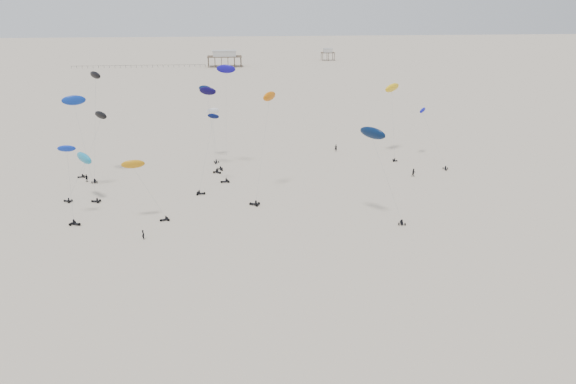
{
  "coord_description": "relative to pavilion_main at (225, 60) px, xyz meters",
  "views": [
    {
      "loc": [
        -10.51,
        -5.73,
        39.45
      ],
      "look_at": [
        0.0,
        88.0,
        7.0
      ],
      "focal_mm": 35.0,
      "sensor_mm": 36.0,
      "label": 1
    }
  ],
  "objects": [
    {
      "name": "rig_14",
      "position": [
        7.55,
        -242.4,
        10.98
      ],
      "size": [
        7.09,
        12.77,
        22.07
      ],
      "rotation": [
        0.0,
        0.0,
        1.19
      ],
      "color": "black",
      "rests_on": "ground"
    },
    {
      "name": "spectator_3",
      "position": [
        29.12,
        -209.04,
        -4.22
      ],
      "size": [
        0.84,
        0.59,
        2.28
      ],
      "primitive_type": "imported",
      "rotation": [
        0.0,
        0.0,
        3.17
      ],
      "color": "black",
      "rests_on": "ground"
    },
    {
      "name": "spectator_1",
      "position": [
        42.9,
        -233.84,
        -4.22
      ],
      "size": [
        1.13,
        0.7,
        2.24
      ],
      "primitive_type": "imported",
      "rotation": [
        0.0,
        0.0,
        6.34
      ],
      "color": "black",
      "rests_on": "ground"
    },
    {
      "name": "pavilion_main",
      "position": [
        0.0,
        0.0,
        0.0
      ],
      "size": [
        21.0,
        13.0,
        9.8
      ],
      "color": "brown",
      "rests_on": "ground"
    },
    {
      "name": "rig_1",
      "position": [
        -29.58,
        -226.34,
        13.06
      ],
      "size": [
        4.11,
        8.41,
        24.45
      ],
      "rotation": [
        0.0,
        0.0,
        6.35
      ],
      "color": "black",
      "rests_on": "ground"
    },
    {
      "name": "rig_4",
      "position": [
        -4.56,
        -215.9,
        9.23
      ],
      "size": [
        6.14,
        13.33,
        20.12
      ],
      "rotation": [
        0.0,
        0.0,
        3.52
      ],
      "color": "black",
      "rests_on": "ground"
    },
    {
      "name": "rig_6",
      "position": [
        -29.41,
        -253.83,
        3.16
      ],
      "size": [
        3.92,
        6.12,
        14.34
      ],
      "rotation": [
        0.0,
        0.0,
        4.28
      ],
      "color": "black",
      "rests_on": "ground"
    },
    {
      "name": "rig_0",
      "position": [
        -3.73,
        -212.27,
        4.53
      ],
      "size": [
        4.05,
        9.65,
        13.36
      ],
      "rotation": [
        0.0,
        0.0,
        3.0
      ],
      "color": "black",
      "rests_on": "ground"
    },
    {
      "name": "rig_10",
      "position": [
        -4.94,
        -237.48,
        3.45
      ],
      "size": [
        5.87,
        10.04,
        16.53
      ],
      "rotation": [
        0.0,
        0.0,
        4.68
      ],
      "color": "black",
      "rests_on": "ground"
    },
    {
      "name": "rig_8",
      "position": [
        -30.96,
        -237.18,
        12.03
      ],
      "size": [
        7.71,
        10.4,
        21.24
      ],
      "rotation": [
        0.0,
        0.0,
        1.42
      ],
      "color": "black",
      "rests_on": "ground"
    },
    {
      "name": "rig_5",
      "position": [
        -4.25,
        -221.83,
        10.59
      ],
      "size": [
        5.23,
        8.59,
        20.01
      ],
      "rotation": [
        0.0,
        0.0,
        3.97
      ],
      "color": "black",
      "rests_on": "ground"
    },
    {
      "name": "pavilion_small",
      "position": [
        70.0,
        30.0,
        -0.74
      ],
      "size": [
        9.0,
        7.0,
        8.0
      ],
      "color": "brown",
      "rests_on": "ground"
    },
    {
      "name": "ground_plane",
      "position": [
        10.0,
        -150.0,
        -4.22
      ],
      "size": [
        900.0,
        900.0,
        0.0
      ],
      "primitive_type": "plane",
      "color": "beige"
    },
    {
      "name": "rig_11",
      "position": [
        -16.67,
        -254.72,
        4.49
      ],
      "size": [
        8.49,
        3.4,
        11.99
      ],
      "rotation": [
        0.0,
        0.0,
        1.94
      ],
      "color": "black",
      "rests_on": "ground"
    },
    {
      "name": "rig_3",
      "position": [
        51.26,
        -219.5,
        4.17
      ],
      "size": [
        4.23,
        17.5,
        18.07
      ],
      "rotation": [
        0.0,
        0.0,
        2.88
      ],
      "color": "black",
      "rests_on": "ground"
    },
    {
      "name": "rig_7",
      "position": [
        43.13,
        -212.08,
        12.24
      ],
      "size": [
        6.44,
        13.15,
        19.66
      ],
      "rotation": [
        0.0,
        0.0,
        0.19
      ],
      "color": "black",
      "rests_on": "ground"
    },
    {
      "name": "rig_13",
      "position": [
        26.74,
        -257.96,
        10.19
      ],
      "size": [
        8.55,
        9.16,
        17.81
      ],
      "rotation": [
        0.0,
        0.0,
        -0.18
      ],
      "color": "black",
      "rests_on": "ground"
    },
    {
      "name": "rig_2",
      "position": [
        -30.32,
        -222.93,
        7.5
      ],
      "size": [
        8.16,
        6.88,
        15.15
      ],
      "rotation": [
        0.0,
        0.0,
        1.91
      ],
      "color": "black",
      "rests_on": "ground"
    },
    {
      "name": "spectator_2",
      "position": [
        -32.63,
        -229.51,
        -4.22
      ],
      "size": [
        1.37,
        1.01,
        2.08
      ],
      "primitive_type": "imported",
      "rotation": [
        0.0,
        0.0,
        5.97
      ],
      "color": "black",
      "rests_on": "ground"
    },
    {
      "name": "spectator_0",
      "position": [
        -15.51,
        -263.98,
        -4.22
      ],
      "size": [
        0.83,
        0.89,
        2.02
      ],
      "primitive_type": "imported",
      "rotation": [
        0.0,
        0.0,
        2.16
      ],
      "color": "black",
      "rests_on": "ground"
    },
    {
      "name": "rig_9",
      "position": [
        -0.32,
        -223.67,
        14.66
      ],
      "size": [
        4.96,
        15.18,
        26.05
      ],
      "rotation": [
        0.0,
        0.0,
        1.85
      ],
      "color": "black",
      "rests_on": "ground"
    },
    {
      "name": "pier_fence",
      "position": [
        -52.0,
        -0.0,
        -3.45
      ],
      "size": [
        80.2,
        0.2,
        1.5
      ],
      "color": "black",
      "rests_on": "ground"
    },
    {
      "name": "rig_12",
      "position": [
        -29.92,
        -241.63,
        3.79
      ],
      "size": [
        7.47,
        5.83,
        10.24
      ],
      "rotation": [
        0.0,
        0.0,
        1.22
      ],
      "color": "black",
      "rests_on": "ground"
    }
  ]
}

